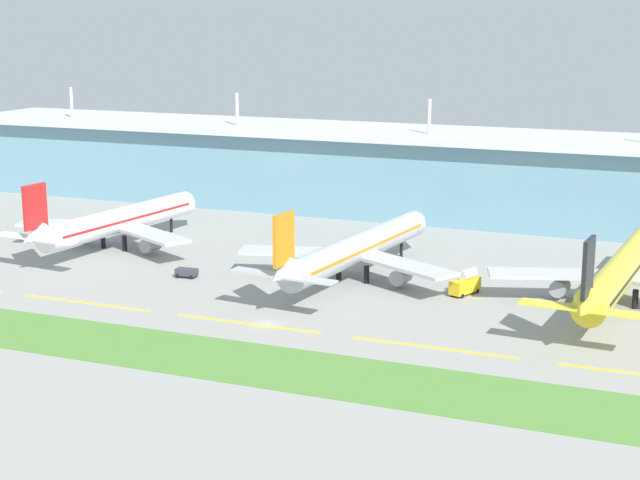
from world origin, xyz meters
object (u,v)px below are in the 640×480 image
(pushback_tug, at_px, (187,272))
(airliner_middle, at_px, (356,249))
(fuel_truck, at_px, (466,283))
(airliner_near, at_px, (117,221))
(airliner_far, at_px, (621,271))

(pushback_tug, bearing_deg, airliner_middle, 19.57)
(fuel_truck, bearing_deg, airliner_near, 175.01)
(fuel_truck, height_order, pushback_tug, fuel_truck)
(airliner_middle, height_order, airliner_far, same)
(pushback_tug, bearing_deg, airliner_far, 9.23)
(airliner_near, relative_size, pushback_tug, 13.35)
(airliner_near, distance_m, airliner_far, 113.16)
(fuel_truck, relative_size, pushback_tug, 1.68)
(pushback_tug, bearing_deg, airliner_near, 148.81)
(airliner_near, relative_size, airliner_far, 0.85)
(airliner_middle, xyz_separation_m, airliner_far, (51.99, 2.07, 0.00))
(airliner_middle, xyz_separation_m, fuel_truck, (23.61, -2.15, -4.19))
(airliner_far, bearing_deg, pushback_tug, -170.77)
(airliner_near, height_order, airliner_middle, same)
(airliner_near, height_order, airliner_far, same)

